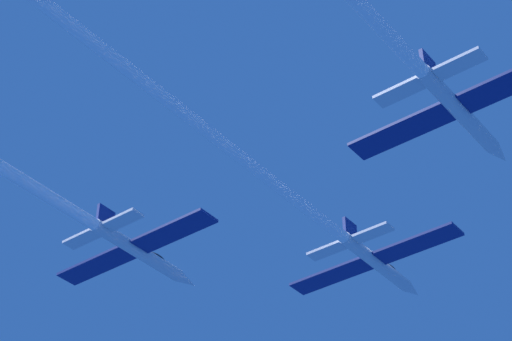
# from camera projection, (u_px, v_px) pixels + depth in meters

# --- Properties ---
(jet_lead) EXTENTS (18.34, 70.09, 3.04)m
(jet_lead) POSITION_uv_depth(u_px,v_px,m) (235.00, 152.00, 80.05)
(jet_lead) COLOR silver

